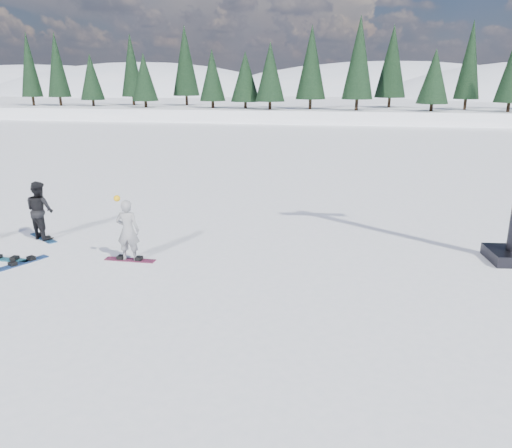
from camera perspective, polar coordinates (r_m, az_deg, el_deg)
The scene contains 8 objects.
ground at distance 13.95m, azimuth -20.11°, elevation -6.20°, with size 420.00×420.00×0.00m, color white.
alpine_backdrop at distance 201.93m, azimuth 5.42°, elevation 10.74°, with size 412.50×227.00×53.20m.
snowboarder_woman at distance 14.75m, azimuth -14.45°, elevation -0.70°, with size 0.70×0.50×1.97m.
snowboarder_man at distance 17.77m, azimuth -23.47°, elevation 1.45°, with size 0.94×0.73×1.93m, color black.
snowboard_woman at distance 15.03m, azimuth -14.20°, elevation -3.99°, with size 1.50×0.28×0.03m, color maroon.
snowboard_man at distance 18.01m, azimuth -23.13°, elevation -1.46°, with size 1.50×0.28×0.03m, color navy.
snowboard_loose_a at distance 15.83m, azimuth -25.14°, elevation -4.05°, with size 1.50×0.28×0.03m, color #1C489C.
snowboard_loose_c at distance 16.33m, azimuth -26.64°, elevation -3.65°, with size 1.50×0.28×0.03m, color teal.
Camera 1 is at (6.92, -10.99, 5.08)m, focal length 35.00 mm.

